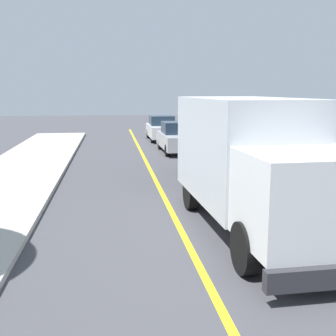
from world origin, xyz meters
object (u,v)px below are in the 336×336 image
Objects in this scene: parked_van_across at (328,173)px; box_truck at (252,158)px; parked_car_mid at (178,138)px; parked_car_near at (208,156)px; parked_car_far at (162,129)px.

box_truck is at bearing -141.35° from parked_van_across.
parked_van_across is at bearing 38.65° from box_truck.
parked_car_mid and parked_van_across have the same top height.
parked_car_near is 12.66m from parked_car_far.
box_truck is at bearing -93.85° from parked_car_near.
parked_car_far is (-0.18, 5.94, 0.00)m from parked_car_mid.
box_truck reaches higher than parked_car_far.
parked_car_mid is 5.94m from parked_car_far.
box_truck is at bearing -90.26° from parked_car_far.
parked_car_near is 5.01m from parked_van_across.
parked_car_mid is (0.27, 13.49, -0.97)m from box_truck.
parked_van_across is (3.02, -4.00, 0.00)m from parked_car_near.
parked_car_far is at bearing 101.48° from parked_van_across.
parked_car_near is at bearing 127.02° from parked_van_across.
parked_car_mid is 1.01× the size of parked_car_far.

